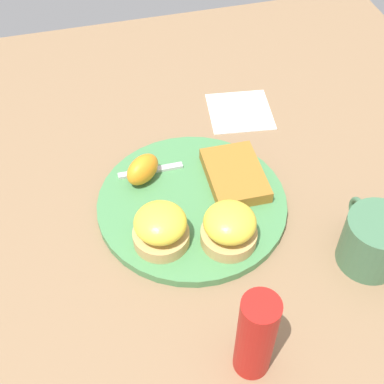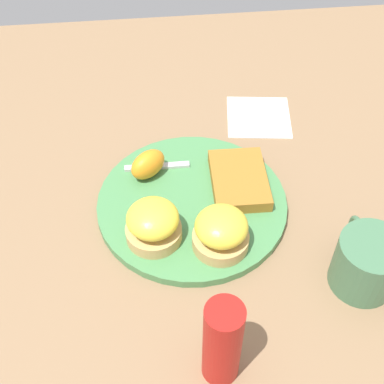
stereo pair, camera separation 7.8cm
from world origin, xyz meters
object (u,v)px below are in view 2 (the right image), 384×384
Objects in this scene: sandwich_benedict_left at (153,224)px; orange_wedge at (148,164)px; condiment_bottle at (222,343)px; sandwich_benedict_right at (221,231)px; fork at (194,164)px; cup at (367,263)px; hashbrown_patty at (239,180)px.

orange_wedge is at bearing 0.65° from sandwich_benedict_left.
orange_wedge is 0.33m from condiment_bottle.
sandwich_benedict_right is 0.58× the size of condiment_bottle.
condiment_bottle reaches higher than fork.
sandwich_benedict_left is 1.32× the size of orange_wedge.
sandwich_benedict_left is 0.69× the size of cup.
condiment_bottle is (-0.20, -0.07, 0.02)m from sandwich_benedict_left.
hashbrown_patty is at bearing -21.84° from sandwich_benedict_right.
condiment_bottle reaches higher than orange_wedge.
sandwich_benedict_left is at bearing 18.84° from condiment_bottle.
sandwich_benedict_left is at bearing 75.73° from sandwich_benedict_right.
orange_wedge is at bearing 32.31° from sandwich_benedict_right.
sandwich_benedict_left is 0.58× the size of condiment_bottle.
fork is at bearing 41.45° from cup.
sandwich_benedict_right is 0.67× the size of hashbrown_patty.
cup reaches higher than orange_wedge.
fork is (0.01, -0.07, -0.02)m from orange_wedge.
sandwich_benedict_left is 1.00× the size of sandwich_benedict_right.
hashbrown_patty reaches higher than fork.
sandwich_benedict_right is at bearing -173.09° from fork.
hashbrown_patty is 0.29m from condiment_bottle.
orange_wedge is at bearing 51.95° from cup.
orange_wedge is 0.31× the size of fork.
cup is (-0.18, -0.14, 0.02)m from hashbrown_patty.
orange_wedge is 0.44× the size of condiment_bottle.
fork is (0.05, 0.06, -0.01)m from hashbrown_patty.
cup is at bearing -128.05° from orange_wedge.
cup is 0.84× the size of condiment_bottle.
hashbrown_patty is at bearing -127.62° from fork.
orange_wedge reaches higher than fork.
cup is (-0.21, -0.27, 0.00)m from orange_wedge.
fork is at bearing 6.91° from sandwich_benedict_right.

